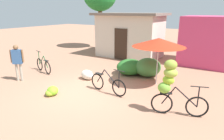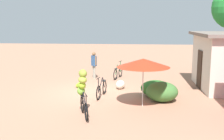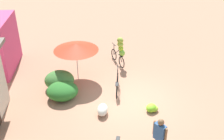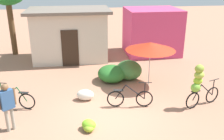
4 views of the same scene
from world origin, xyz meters
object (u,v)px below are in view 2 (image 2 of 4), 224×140
Objects in this scene: bicycle_near_pile at (102,89)px; person_vendor at (94,62)px; produce_sack at (120,85)px; market_umbrella at (143,63)px; banana_pile_on_ground at (81,85)px; bicycle_leftmost at (118,73)px; bicycle_center_loaded at (83,89)px.

bicycle_near_pile is 1.06× the size of person_vendor.
person_vendor reaches higher than produce_sack.
banana_pile_on_ground is at bearing -132.16° from market_umbrella.
bicycle_near_pile is at bearing -123.92° from market_umbrella.
bicycle_near_pile is at bearing -25.32° from produce_sack.
person_vendor reaches higher than bicycle_near_pile.
produce_sack is 0.42× the size of person_vendor.
market_umbrella is 2.71m from bicycle_near_pile.
bicycle_leftmost reaches higher than produce_sack.
bicycle_center_loaded is at bearing -61.44° from market_umbrella.
bicycle_near_pile is 4.32m from person_vendor.
bicycle_near_pile is 1.01× the size of bicycle_center_loaded.
produce_sack reaches higher than banana_pile_on_ground.
bicycle_leftmost is 0.94× the size of person_vendor.
market_umbrella is 1.41× the size of bicycle_leftmost.
bicycle_leftmost is at bearing 173.59° from bicycle_near_pile.
bicycle_leftmost is at bearing -173.45° from produce_sack.
banana_pile_on_ground is 0.92× the size of produce_sack.
banana_pile_on_ground is at bearing -89.50° from produce_sack.
market_umbrella is 1.33× the size of person_vendor.
bicycle_leftmost is 3.23m from banana_pile_on_ground.
produce_sack is at bearing 164.14° from bicycle_center_loaded.
person_vendor is at bearing -166.57° from bicycle_near_pile.
produce_sack is at bearing 154.68° from bicycle_near_pile.
bicycle_center_loaded is (1.24, -2.29, -0.83)m from market_umbrella.
bicycle_center_loaded is at bearing 5.08° from person_vendor.
bicycle_leftmost is 2.42× the size of banana_pile_on_ground.
market_umbrella is 3.42× the size of banana_pile_on_ground.
market_umbrella reaches higher than bicycle_near_pile.
bicycle_leftmost is at bearing 172.62° from bicycle_center_loaded.
market_umbrella is 3.52m from produce_sack.
bicycle_near_pile is 2.13m from banana_pile_on_ground.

